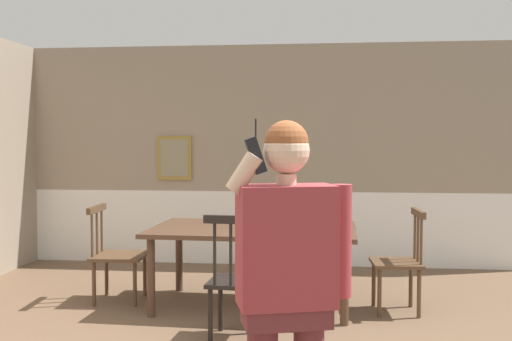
# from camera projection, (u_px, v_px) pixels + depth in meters

# --- Properties ---
(room_back_partition) EXTENTS (6.14, 0.17, 2.67)m
(room_back_partition) POSITION_uv_depth(u_px,v_px,m) (274.00, 159.00, 7.16)
(room_back_partition) COLOR gray
(room_back_partition) RESTS_ON ground_plane
(dining_table) EXTENTS (1.88, 1.15, 0.72)m
(dining_table) POSITION_uv_depth(u_px,v_px,m) (253.00, 235.00, 5.33)
(dining_table) COLOR #4C3323
(dining_table) RESTS_ON ground_plane
(chair_near_window) EXTENTS (0.50, 0.50, 0.90)m
(chair_near_window) POSITION_uv_depth(u_px,v_px,m) (116.00, 254.00, 5.53)
(chair_near_window) COLOR #513823
(chair_near_window) RESTS_ON ground_plane
(chair_by_doorway) EXTENTS (0.44, 0.44, 0.91)m
(chair_by_doorway) POSITION_uv_depth(u_px,v_px,m) (400.00, 261.00, 5.16)
(chair_by_doorway) COLOR #513823
(chair_by_doorway) RESTS_ON ground_plane
(chair_at_table_head) EXTENTS (0.43, 0.43, 0.97)m
(chair_at_table_head) POSITION_uv_depth(u_px,v_px,m) (235.00, 280.00, 4.42)
(chair_at_table_head) COLOR black
(chair_at_table_head) RESTS_ON ground_plane
(person_figure) EXTENTS (0.56, 0.35, 1.60)m
(person_figure) POSITION_uv_depth(u_px,v_px,m) (288.00, 273.00, 2.64)
(person_figure) COLOR brown
(person_figure) RESTS_ON ground_plane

